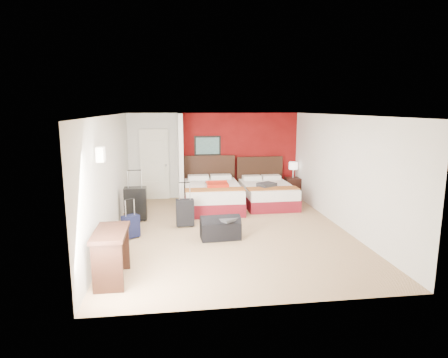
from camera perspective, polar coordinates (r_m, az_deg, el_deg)
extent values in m
plane|color=tan|center=(8.43, 0.92, -7.70)|extent=(6.50, 6.50, 0.00)
cube|color=silver|center=(11.31, -1.48, 3.54)|extent=(5.00, 0.04, 2.50)
cube|color=silver|center=(8.14, -16.73, 0.27)|extent=(0.04, 6.50, 2.50)
cube|color=black|center=(11.20, -2.48, 5.01)|extent=(0.78, 0.03, 0.58)
cube|color=white|center=(6.56, -18.03, 3.52)|extent=(0.12, 0.20, 0.24)
cube|color=maroon|center=(11.39, 2.29, 3.59)|extent=(3.50, 0.04, 2.50)
cube|color=silver|center=(10.61, -6.50, 3.00)|extent=(0.12, 1.20, 2.50)
cube|color=silver|center=(11.24, -10.36, 2.17)|extent=(0.82, 0.06, 2.05)
cube|color=silver|center=(10.19, -1.72, -2.62)|extent=(1.50, 2.12, 0.63)
cube|color=white|center=(10.60, 6.51, -2.32)|extent=(1.34, 1.90, 0.57)
cube|color=red|center=(10.02, -1.10, -0.72)|extent=(0.55, 0.76, 0.10)
cube|color=#36373B|center=(10.22, 6.42, -0.88)|extent=(0.56, 0.52, 0.11)
cube|color=black|center=(11.53, 10.25, -1.28)|extent=(0.46, 0.46, 0.60)
cylinder|color=white|center=(11.43, 10.34, 1.33)|extent=(0.32, 0.32, 0.47)
cube|color=black|center=(9.27, -13.10, -3.78)|extent=(0.52, 0.33, 0.77)
cube|color=black|center=(8.67, -5.87, -5.19)|extent=(0.41, 0.26, 0.59)
cube|color=black|center=(8.10, -13.80, -7.09)|extent=(0.38, 0.35, 0.46)
cube|color=black|center=(7.86, -0.55, -7.51)|extent=(0.83, 0.48, 0.41)
cube|color=#36373B|center=(7.76, 0.59, -5.96)|extent=(0.53, 0.52, 0.05)
cube|color=black|center=(6.23, -16.48, -10.97)|extent=(0.49, 0.98, 0.81)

